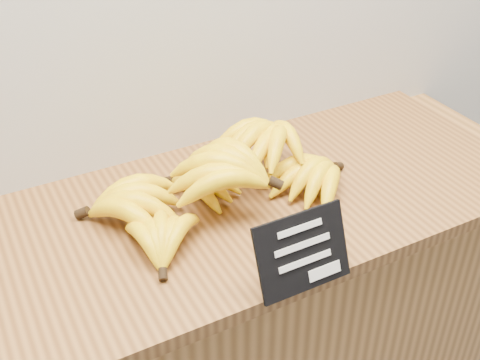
% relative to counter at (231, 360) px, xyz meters
% --- Properties ---
extents(counter, '(1.51, 0.50, 0.90)m').
position_rel_counter_xyz_m(counter, '(0.00, 0.00, 0.00)').
color(counter, '#9F6B33').
rests_on(counter, ground).
extents(counter_top, '(1.32, 0.54, 0.03)m').
position_rel_counter_xyz_m(counter_top, '(0.00, 0.00, 0.47)').
color(counter_top, brown).
rests_on(counter_top, counter).
extents(chalkboard_sign, '(0.17, 0.06, 0.13)m').
position_rel_counter_xyz_m(chalkboard_sign, '(0.01, -0.26, 0.54)').
color(chalkboard_sign, black).
rests_on(chalkboard_sign, counter_top).
extents(banana_pile, '(0.56, 0.34, 0.13)m').
position_rel_counter_xyz_m(banana_pile, '(0.00, 0.01, 0.54)').
color(banana_pile, yellow).
rests_on(banana_pile, counter_top).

